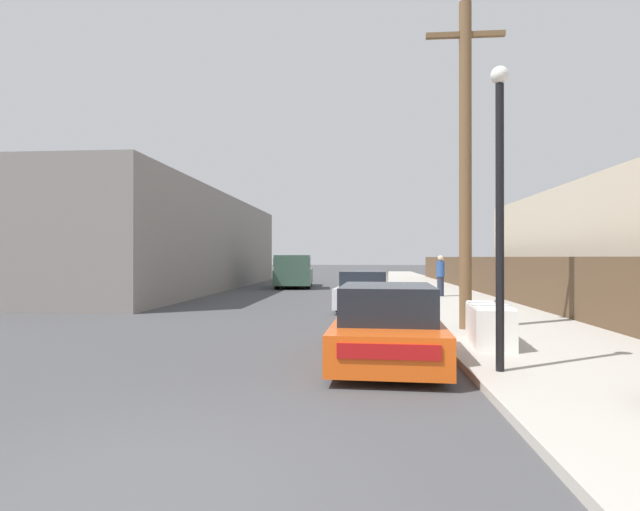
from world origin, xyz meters
TOP-DOWN VIEW (x-y plane):
  - ground_plane at (0.00, 0.00)m, footprint 220.00×220.00m
  - sidewalk_curb at (5.30, 23.50)m, footprint 4.20×63.00m
  - discarded_fridge at (4.05, 6.11)m, footprint 0.88×1.82m
  - parked_sports_car_red at (2.07, 5.19)m, footprint 1.96×4.62m
  - car_parked_mid at (1.79, 13.76)m, footprint 2.12×4.73m
  - pickup_truck at (-2.25, 25.18)m, footprint 2.44×5.75m
  - utility_pole at (4.03, 8.18)m, footprint 1.80×0.28m
  - street_lamp at (3.63, 3.86)m, footprint 0.26×0.26m
  - wooden_fence at (7.25, 19.25)m, footprint 0.08×41.55m
  - building_left_block at (-8.94, 23.55)m, footprint 7.00×24.31m
  - pedestrian at (5.00, 17.92)m, footprint 0.34×0.34m

SIDE VIEW (x-z plane):
  - ground_plane at x=0.00m, z-range 0.00..0.00m
  - sidewalk_curb at x=5.30m, z-range 0.00..0.12m
  - discarded_fridge at x=4.05m, z-range 0.11..0.89m
  - parked_sports_car_red at x=2.07m, z-range -0.07..1.24m
  - car_parked_mid at x=1.79m, z-range -0.04..1.27m
  - pickup_truck at x=-2.25m, z-range 0.00..1.89m
  - wooden_fence at x=7.25m, z-range 0.12..1.79m
  - pedestrian at x=5.00m, z-range 0.15..1.88m
  - building_left_block at x=-8.94m, z-range 0.00..5.14m
  - street_lamp at x=3.63m, z-range 0.49..4.94m
  - utility_pole at x=4.03m, z-range 0.24..7.82m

